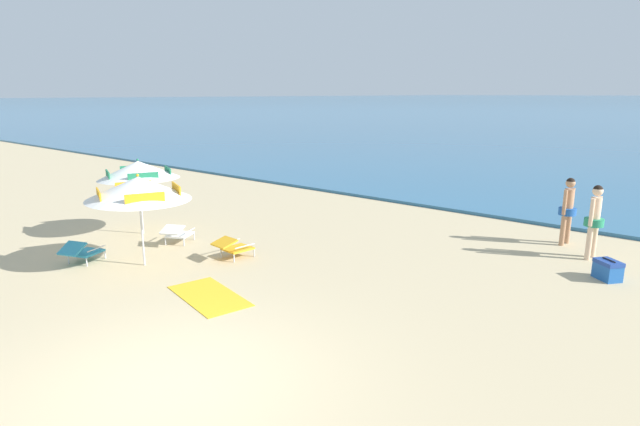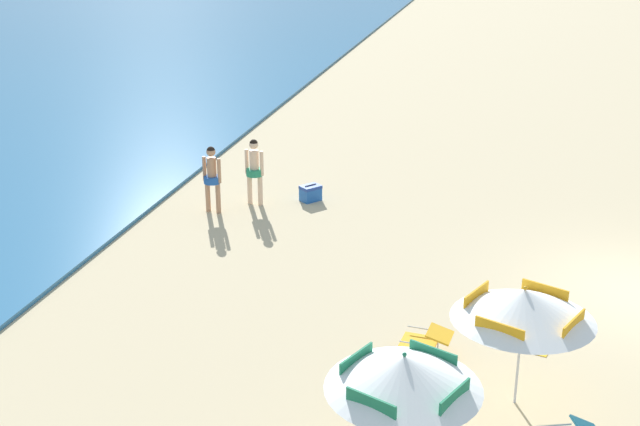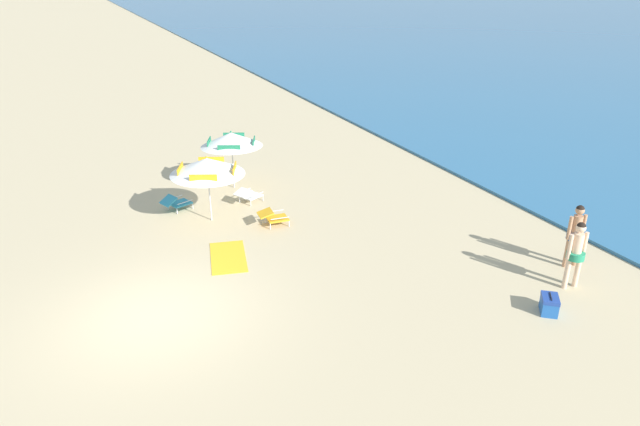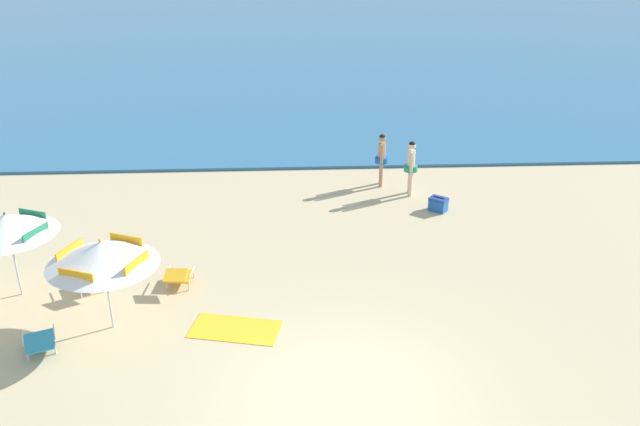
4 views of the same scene
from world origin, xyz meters
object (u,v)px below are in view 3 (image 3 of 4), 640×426
object	(u,v)px
lounge_chair_facing_sea	(273,217)
person_standing_near_shore	(576,231)
beach_umbrella_striped_main	(207,166)
beach_towel	(228,257)
person_standing_beside	(576,250)
cooler_box	(549,305)
lounge_chair_beside_umbrella	(248,195)
beach_umbrella_striped_second	(231,139)
lounge_chair_under_umbrella	(176,202)

from	to	relation	value
lounge_chair_facing_sea	person_standing_near_shore	world-z (taller)	person_standing_near_shore
beach_umbrella_striped_main	beach_towel	distance (m)	3.02
person_standing_beside	beach_towel	distance (m)	8.51
cooler_box	beach_towel	bearing A→B (deg)	-133.60
beach_umbrella_striped_main	lounge_chair_beside_umbrella	distance (m)	2.18
person_standing_near_shore	person_standing_beside	size ratio (longest dim) A/B	0.99
beach_umbrella_striped_second	person_standing_near_shore	distance (m)	10.83
person_standing_beside	beach_towel	world-z (taller)	person_standing_beside
lounge_chair_facing_sea	beach_umbrella_striped_second	bearing A→B (deg)	-177.42
beach_umbrella_striped_second	person_standing_beside	bearing A→B (deg)	28.98
beach_umbrella_striped_second	lounge_chair_under_umbrella	distance (m)	2.88
lounge_chair_under_umbrella	lounge_chair_facing_sea	size ratio (longest dim) A/B	1.13
lounge_chair_beside_umbrella	cooler_box	bearing A→B (deg)	24.89
person_standing_near_shore	beach_umbrella_striped_second	bearing A→B (deg)	-145.26
lounge_chair_beside_umbrella	person_standing_near_shore	world-z (taller)	person_standing_near_shore
beach_umbrella_striped_second	beach_towel	world-z (taller)	beach_umbrella_striped_second
person_standing_beside	cooler_box	distance (m)	1.60
cooler_box	beach_umbrella_striped_second	bearing A→B (deg)	-158.31
beach_umbrella_striped_second	cooler_box	world-z (taller)	beach_umbrella_striped_second
beach_umbrella_striped_second	cooler_box	distance (m)	11.13
lounge_chair_facing_sea	person_standing_beside	world-z (taller)	person_standing_beside
lounge_chair_under_umbrella	lounge_chair_facing_sea	distance (m)	3.28
lounge_chair_under_umbrella	lounge_chair_beside_umbrella	world-z (taller)	lounge_chair_under_umbrella
lounge_chair_beside_umbrella	lounge_chair_facing_sea	xyz separation A→B (m)	(1.94, 0.13, 0.00)
beach_towel	beach_umbrella_striped_second	bearing A→B (deg)	161.57
beach_umbrella_striped_main	lounge_chair_beside_umbrella	world-z (taller)	beach_umbrella_striped_main
person_standing_beside	cooler_box	world-z (taller)	person_standing_beside
lounge_chair_facing_sea	person_standing_beside	distance (m)	8.11
beach_umbrella_striped_second	lounge_chair_beside_umbrella	distance (m)	2.08
beach_towel	lounge_chair_under_umbrella	bearing A→B (deg)	-170.80
lounge_chair_facing_sea	person_standing_near_shore	bearing A→B (deg)	47.91
person_standing_beside	lounge_chair_beside_umbrella	bearing A→B (deg)	-146.81
lounge_chair_facing_sea	cooler_box	size ratio (longest dim) A/B	1.49
person_standing_near_shore	beach_towel	distance (m)	8.81
person_standing_beside	beach_umbrella_striped_second	bearing A→B (deg)	-151.02
lounge_chair_beside_umbrella	beach_towel	world-z (taller)	lounge_chair_beside_umbrella
lounge_chair_beside_umbrella	beach_umbrella_striped_second	bearing A→B (deg)	-179.10
lounge_chair_facing_sea	beach_towel	bearing A→B (deg)	-52.04
lounge_chair_beside_umbrella	person_standing_beside	size ratio (longest dim) A/B	0.60
person_standing_beside	person_standing_near_shore	bearing A→B (deg)	133.45
beach_umbrella_striped_second	person_standing_near_shore	size ratio (longest dim) A/B	1.28
person_standing_near_shore	person_standing_beside	bearing A→B (deg)	-46.55
beach_umbrella_striped_second	person_standing_beside	world-z (taller)	beach_umbrella_striped_second
beach_umbrella_striped_second	person_standing_near_shore	bearing A→B (deg)	34.74
lounge_chair_under_umbrella	person_standing_beside	distance (m)	11.37
lounge_chair_beside_umbrella	cooler_box	size ratio (longest dim) A/B	1.66
beach_umbrella_striped_main	lounge_chair_beside_umbrella	bearing A→B (deg)	120.15
cooler_box	lounge_chair_beside_umbrella	bearing A→B (deg)	-155.11
beach_umbrella_striped_second	beach_towel	xyz separation A→B (m)	(4.84, -1.61, -1.70)
lounge_chair_facing_sea	lounge_chair_beside_umbrella	bearing A→B (deg)	-176.12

